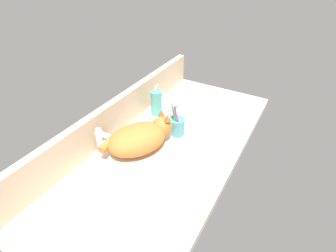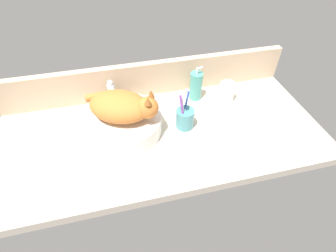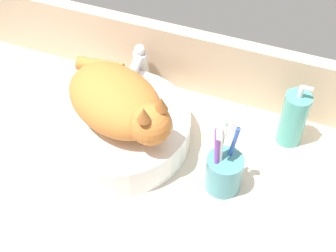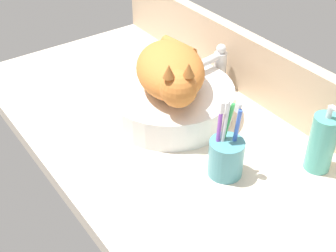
% 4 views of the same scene
% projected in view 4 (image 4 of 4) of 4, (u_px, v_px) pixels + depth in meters
% --- Properties ---
extents(ground_plane, '(1.38, 0.62, 0.04)m').
position_uv_depth(ground_plane, '(190.00, 156.00, 1.13)').
color(ground_plane, beige).
extents(backsplash_panel, '(1.38, 0.04, 0.17)m').
position_uv_depth(backsplash_panel, '(280.00, 83.00, 1.21)').
color(backsplash_panel, '#CCAD8C').
rests_on(backsplash_panel, ground_plane).
extents(sink_basin, '(0.33, 0.33, 0.08)m').
position_uv_depth(sink_basin, '(170.00, 100.00, 1.22)').
color(sink_basin, white).
rests_on(sink_basin, ground_plane).
extents(cat, '(0.30, 0.27, 0.14)m').
position_uv_depth(cat, '(171.00, 71.00, 1.16)').
color(cat, '#CC7533').
rests_on(cat, sink_basin).
extents(faucet, '(0.04, 0.12, 0.14)m').
position_uv_depth(faucet, '(217.00, 66.00, 1.30)').
color(faucet, silver).
rests_on(faucet, ground_plane).
extents(soap_dispenser, '(0.06, 0.06, 0.17)m').
position_uv_depth(soap_dispenser, '(322.00, 143.00, 1.03)').
color(soap_dispenser, teal).
rests_on(soap_dispenser, ground_plane).
extents(toothbrush_cup, '(0.08, 0.08, 0.19)m').
position_uv_depth(toothbrush_cup, '(226.00, 155.00, 1.03)').
color(toothbrush_cup, teal).
rests_on(toothbrush_cup, ground_plane).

